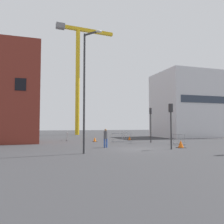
{
  "coord_description": "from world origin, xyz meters",
  "views": [
    {
      "loc": [
        -7.85,
        -17.63,
        1.95
      ],
      "look_at": [
        0.0,
        7.03,
        3.48
      ],
      "focal_mm": 36.9,
      "sensor_mm": 36.0,
      "label": 1
    }
  ],
  "objects_px": {
    "traffic_light_median": "(151,119)",
    "traffic_cone_by_barrier": "(95,140)",
    "pedestrian_walking": "(106,137)",
    "traffic_light_island": "(171,118)",
    "traffic_cone_orange": "(130,138)",
    "construction_crane": "(78,65)",
    "traffic_cone_striped": "(181,144)",
    "streetlamp_tall": "(86,84)"
  },
  "relations": [
    {
      "from": "streetlamp_tall",
      "to": "pedestrian_walking",
      "type": "relative_size",
      "value": 5.11
    },
    {
      "from": "traffic_cone_striped",
      "to": "traffic_cone_orange",
      "type": "xyz_separation_m",
      "value": [
        -0.21,
        11.51,
        -0.07
      ]
    },
    {
      "from": "traffic_light_median",
      "to": "pedestrian_walking",
      "type": "bearing_deg",
      "value": -147.57
    },
    {
      "from": "streetlamp_tall",
      "to": "traffic_cone_orange",
      "type": "distance_m",
      "value": 16.49
    },
    {
      "from": "pedestrian_walking",
      "to": "traffic_cone_orange",
      "type": "relative_size",
      "value": 3.19
    },
    {
      "from": "traffic_light_island",
      "to": "streetlamp_tall",
      "type": "bearing_deg",
      "value": -173.61
    },
    {
      "from": "traffic_light_median",
      "to": "traffic_cone_by_barrier",
      "type": "height_order",
      "value": "traffic_light_median"
    },
    {
      "from": "pedestrian_walking",
      "to": "traffic_cone_by_barrier",
      "type": "relative_size",
      "value": 3.14
    },
    {
      "from": "traffic_light_median",
      "to": "traffic_light_island",
      "type": "bearing_deg",
      "value": -104.67
    },
    {
      "from": "streetlamp_tall",
      "to": "traffic_cone_by_barrier",
      "type": "distance_m",
      "value": 12.99
    },
    {
      "from": "traffic_cone_orange",
      "to": "traffic_cone_striped",
      "type": "bearing_deg",
      "value": -88.98
    },
    {
      "from": "construction_crane",
      "to": "traffic_cone_striped",
      "type": "height_order",
      "value": "construction_crane"
    },
    {
      "from": "traffic_cone_by_barrier",
      "to": "traffic_light_median",
      "type": "bearing_deg",
      "value": -31.17
    },
    {
      "from": "streetlamp_tall",
      "to": "pedestrian_walking",
      "type": "bearing_deg",
      "value": 56.66
    },
    {
      "from": "construction_crane",
      "to": "traffic_cone_orange",
      "type": "relative_size",
      "value": 45.34
    },
    {
      "from": "traffic_light_island",
      "to": "traffic_cone_orange",
      "type": "distance_m",
      "value": 12.72
    },
    {
      "from": "streetlamp_tall",
      "to": "pedestrian_walking",
      "type": "height_order",
      "value": "streetlamp_tall"
    },
    {
      "from": "construction_crane",
      "to": "traffic_light_island",
      "type": "bearing_deg",
      "value": -85.7
    },
    {
      "from": "pedestrian_walking",
      "to": "traffic_light_median",
      "type": "bearing_deg",
      "value": 32.43
    },
    {
      "from": "traffic_cone_striped",
      "to": "construction_crane",
      "type": "bearing_deg",
      "value": 97.21
    },
    {
      "from": "traffic_light_median",
      "to": "traffic_cone_striped",
      "type": "height_order",
      "value": "traffic_light_median"
    },
    {
      "from": "construction_crane",
      "to": "traffic_light_island",
      "type": "distance_m",
      "value": 34.95
    },
    {
      "from": "traffic_light_median",
      "to": "traffic_cone_by_barrier",
      "type": "distance_m",
      "value": 7.19
    },
    {
      "from": "streetlamp_tall",
      "to": "traffic_light_median",
      "type": "distance_m",
      "value": 12.49
    },
    {
      "from": "traffic_light_island",
      "to": "traffic_cone_orange",
      "type": "height_order",
      "value": "traffic_light_island"
    },
    {
      "from": "streetlamp_tall",
      "to": "construction_crane",
      "type": "bearing_deg",
      "value": 81.74
    },
    {
      "from": "construction_crane",
      "to": "traffic_cone_by_barrier",
      "type": "xyz_separation_m",
      "value": [
        -1.42,
        -21.74,
        -14.77
      ]
    },
    {
      "from": "construction_crane",
      "to": "traffic_light_median",
      "type": "relative_size",
      "value": 5.94
    },
    {
      "from": "streetlamp_tall",
      "to": "pedestrian_walking",
      "type": "xyz_separation_m",
      "value": [
        2.58,
        3.92,
        -3.92
      ]
    },
    {
      "from": "construction_crane",
      "to": "traffic_light_median",
      "type": "xyz_separation_m",
      "value": [
        4.37,
        -25.24,
        -12.34
      ]
    },
    {
      "from": "traffic_light_median",
      "to": "pedestrian_walking",
      "type": "relative_size",
      "value": 2.39
    },
    {
      "from": "traffic_light_median",
      "to": "traffic_cone_orange",
      "type": "distance_m",
      "value": 5.7
    },
    {
      "from": "traffic_light_median",
      "to": "traffic_cone_orange",
      "type": "bearing_deg",
      "value": 96.35
    },
    {
      "from": "pedestrian_walking",
      "to": "traffic_cone_striped",
      "type": "height_order",
      "value": "pedestrian_walking"
    },
    {
      "from": "streetlamp_tall",
      "to": "traffic_cone_orange",
      "type": "height_order",
      "value": "streetlamp_tall"
    },
    {
      "from": "construction_crane",
      "to": "traffic_cone_by_barrier",
      "type": "height_order",
      "value": "construction_crane"
    },
    {
      "from": "traffic_light_median",
      "to": "streetlamp_tall",
      "type": "bearing_deg",
      "value": -138.55
    },
    {
      "from": "pedestrian_walking",
      "to": "traffic_cone_striped",
      "type": "relative_size",
      "value": 2.48
    },
    {
      "from": "traffic_light_median",
      "to": "traffic_cone_by_barrier",
      "type": "xyz_separation_m",
      "value": [
        -5.79,
        3.5,
        -2.43
      ]
    },
    {
      "from": "streetlamp_tall",
      "to": "traffic_light_island",
      "type": "xyz_separation_m",
      "value": [
        7.29,
        0.82,
        -2.35
      ]
    },
    {
      "from": "construction_crane",
      "to": "pedestrian_walking",
      "type": "bearing_deg",
      "value": -94.39
    },
    {
      "from": "traffic_cone_striped",
      "to": "traffic_cone_orange",
      "type": "distance_m",
      "value": 11.51
    }
  ]
}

